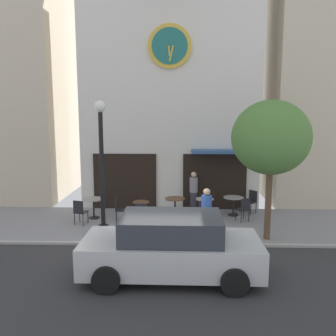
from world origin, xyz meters
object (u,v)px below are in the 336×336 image
(street_lamp, at_px, (102,169))
(pedestrian_grey, at_px, (194,192))
(cafe_table_center, at_px, (233,202))
(cafe_chair_by_entrance, at_px, (141,213))
(street_tree, at_px, (271,138))
(cafe_table_center_right, at_px, (175,203))
(cafe_chair_under_awning, at_px, (251,200))
(parked_car_silver, at_px, (171,247))
(cafe_chair_mid_row, at_px, (244,208))
(cafe_table_near_curb, at_px, (141,209))
(pedestrian_blue, at_px, (206,214))
(cafe_chair_left_end, at_px, (118,208))
(cafe_chair_curbside, at_px, (80,210))
(cafe_table_leftmost, at_px, (205,205))
(cafe_chair_near_tree, at_px, (204,211))
(cafe_table_center_left, at_px, (94,204))

(street_lamp, xyz_separation_m, pedestrian_grey, (3.04, 2.78, -1.35))
(cafe_table_center, distance_m, cafe_chair_by_entrance, 3.81)
(street_tree, bearing_deg, cafe_table_center_right, 141.75)
(cafe_chair_under_awning, distance_m, parked_car_silver, 6.55)
(cafe_chair_mid_row, distance_m, cafe_chair_under_awning, 1.34)
(street_tree, relative_size, cafe_chair_mid_row, 4.87)
(pedestrian_grey, bearing_deg, cafe_table_near_curb, -148.78)
(cafe_chair_mid_row, xyz_separation_m, pedestrian_blue, (-1.52, -1.98, 0.33))
(street_lamp, height_order, pedestrian_grey, street_lamp)
(street_tree, relative_size, cafe_chair_left_end, 4.87)
(street_tree, bearing_deg, cafe_chair_curbside, 168.73)
(cafe_chair_under_awning, bearing_deg, cafe_table_center_right, -167.20)
(cafe_table_near_curb, distance_m, cafe_table_center, 3.63)
(cafe_table_leftmost, bearing_deg, street_lamp, -148.97)
(cafe_table_leftmost, xyz_separation_m, cafe_chair_near_tree, (-0.08, -0.86, 0.00))
(cafe_table_near_curb, xyz_separation_m, pedestrian_blue, (2.25, -1.92, 0.38))
(cafe_chair_near_tree, distance_m, pedestrian_blue, 1.58)
(cafe_chair_under_awning, relative_size, cafe_chair_curbside, 1.00)
(cafe_chair_curbside, distance_m, parked_car_silver, 5.24)
(cafe_chair_by_entrance, bearing_deg, cafe_table_center_right, 50.26)
(street_lamp, xyz_separation_m, cafe_table_leftmost, (3.43, 2.07, -1.69))
(parked_car_silver, bearing_deg, street_tree, 42.66)
(cafe_table_leftmost, xyz_separation_m, cafe_chair_left_end, (-3.19, -0.58, 0.00))
(cafe_chair_by_entrance, height_order, cafe_chair_near_tree, same)
(cafe_chair_curbside, xyz_separation_m, cafe_chair_near_tree, (4.44, 0.10, 0.00))
(cafe_table_center_right, xyz_separation_m, cafe_table_leftmost, (1.13, -0.11, -0.02))
(street_tree, relative_size, cafe_chair_by_entrance, 4.87)
(street_tree, xyz_separation_m, cafe_chair_mid_row, (-0.42, 1.79, -2.69))
(cafe_chair_curbside, bearing_deg, cafe_table_leftmost, 11.92)
(cafe_table_center_left, height_order, cafe_table_leftmost, cafe_table_leftmost)
(cafe_chair_mid_row, bearing_deg, pedestrian_grey, 147.74)
(cafe_chair_by_entrance, xyz_separation_m, pedestrian_grey, (1.88, 1.98, 0.33))
(cafe_chair_near_tree, distance_m, parked_car_silver, 4.26)
(street_tree, relative_size, cafe_table_near_curb, 5.89)
(cafe_chair_near_tree, bearing_deg, cafe_chair_left_end, 174.94)
(street_tree, height_order, cafe_chair_left_end, street_tree)
(cafe_chair_by_entrance, bearing_deg, cafe_chair_curbside, 172.09)
(street_lamp, distance_m, cafe_chair_by_entrance, 2.20)
(pedestrian_grey, bearing_deg, cafe_table_center_left, -167.49)
(street_tree, distance_m, cafe_chair_near_tree, 3.57)
(pedestrian_grey, relative_size, pedestrian_blue, 1.00)
(cafe_table_leftmost, height_order, cafe_table_center, cafe_table_leftmost)
(cafe_table_leftmost, height_order, cafe_chair_by_entrance, cafe_chair_by_entrance)
(pedestrian_grey, bearing_deg, street_lamp, -137.57)
(cafe_table_center_right, bearing_deg, cafe_chair_mid_row, -12.00)
(cafe_chair_mid_row, distance_m, parked_car_silver, 5.22)
(cafe_chair_mid_row, bearing_deg, cafe_chair_curbside, -174.89)
(street_lamp, bearing_deg, cafe_table_center_right, 43.37)
(cafe_table_leftmost, bearing_deg, cafe_chair_left_end, -169.66)
(street_lamp, relative_size, parked_car_silver, 1.01)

